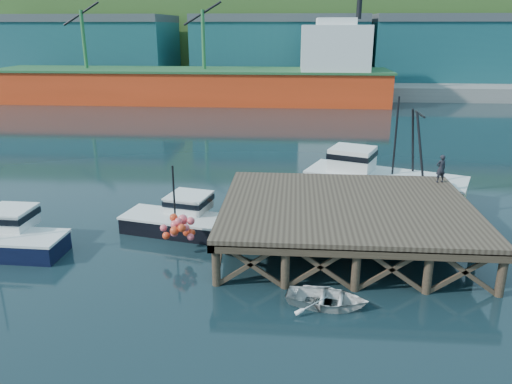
# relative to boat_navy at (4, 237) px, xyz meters

# --- Properties ---
(ground) EXTENTS (300.00, 300.00, 0.00)m
(ground) POSITION_rel_boat_navy_xyz_m (10.77, 2.28, -0.75)
(ground) COLOR black
(ground) RESTS_ON ground
(wharf) EXTENTS (12.00, 10.00, 2.62)m
(wharf) POSITION_rel_boat_navy_xyz_m (16.27, 2.10, 1.19)
(wharf) COLOR brown
(wharf) RESTS_ON ground
(far_quay) EXTENTS (160.00, 40.00, 2.00)m
(far_quay) POSITION_rel_boat_navy_xyz_m (10.77, 72.28, 0.25)
(far_quay) COLOR gray
(far_quay) RESTS_ON ground
(warehouse_left) EXTENTS (32.00, 16.00, 9.00)m
(warehouse_left) POSITION_rel_boat_navy_xyz_m (-24.23, 67.28, 5.75)
(warehouse_left) COLOR #1B5559
(warehouse_left) RESTS_ON far_quay
(warehouse_mid) EXTENTS (28.00, 16.00, 9.00)m
(warehouse_mid) POSITION_rel_boat_navy_xyz_m (10.77, 67.28, 5.75)
(warehouse_mid) COLOR #1B5559
(warehouse_mid) RESTS_ON far_quay
(warehouse_right) EXTENTS (30.00, 16.00, 9.00)m
(warehouse_right) POSITION_rel_boat_navy_xyz_m (40.77, 67.28, 5.75)
(warehouse_right) COLOR #1B5559
(warehouse_right) RESTS_ON far_quay
(cargo_ship) EXTENTS (55.50, 10.00, 13.75)m
(cargo_ship) POSITION_rel_boat_navy_xyz_m (2.31, 50.28, 2.56)
(cargo_ship) COLOR #EE3D16
(cargo_ship) RESTS_ON ground
(hillside) EXTENTS (220.00, 50.00, 22.00)m
(hillside) POSITION_rel_boat_navy_xyz_m (10.77, 102.28, 10.25)
(hillside) COLOR #2D511E
(hillside) RESTS_ON ground
(boat_navy) EXTENTS (6.06, 3.26, 3.75)m
(boat_navy) POSITION_rel_boat_navy_xyz_m (0.00, 0.00, 0.00)
(boat_navy) COLOR black
(boat_navy) RESTS_ON ground
(boat_black) EXTENTS (6.50, 5.39, 3.80)m
(boat_black) POSITION_rel_boat_navy_xyz_m (7.93, 3.22, -0.06)
(boat_black) COLOR black
(boat_black) RESTS_ON ground
(trawler) EXTENTS (10.12, 6.72, 6.39)m
(trawler) POSITION_rel_boat_navy_xyz_m (19.08, 9.27, 0.56)
(trawler) COLOR beige
(trawler) RESTS_ON ground
(dinghy) EXTENTS (3.48, 2.74, 0.65)m
(dinghy) POSITION_rel_boat_navy_xyz_m (15.07, -3.73, -0.43)
(dinghy) COLOR silver
(dinghy) RESTS_ON ground
(dockworker) EXTENTS (0.65, 0.52, 1.55)m
(dockworker) POSITION_rel_boat_navy_xyz_m (21.67, 6.13, 2.15)
(dockworker) COLOR black
(dockworker) RESTS_ON wharf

